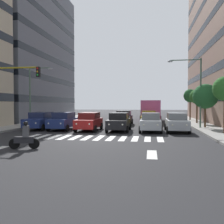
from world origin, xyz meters
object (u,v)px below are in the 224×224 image
at_px(car_4, 63,121).
at_px(car_5, 41,120).
at_px(car_0, 177,122).
at_px(street_lamp_right, 34,89).
at_px(car_1, 151,122).
at_px(traffic_light_gantry, 3,89).
at_px(street_tree_1, 205,96).
at_px(street_tree_2, 197,97).
at_px(car_3, 89,121).
at_px(street_lamp_left, 195,85).
at_px(car_row2_0, 124,118).
at_px(car_row2_1, 149,118).
at_px(street_tree_3, 190,96).
at_px(car_2, 119,122).
at_px(bus_behind_traffic, 151,109).
at_px(motorcycle_with_rider, 25,138).

xyz_separation_m(car_4, car_5, (2.38, -0.04, 0.00)).
distance_m(car_0, street_lamp_right, 16.04).
bearing_deg(car_1, traffic_light_gantry, 25.62).
relative_size(car_1, street_tree_1, 1.00).
xyz_separation_m(street_lamp_right, street_tree_2, (-18.81, -6.10, -0.77)).
distance_m(car_3, street_lamp_left, 11.26).
xyz_separation_m(car_3, car_row2_0, (-2.58, -6.99, 0.00)).
xyz_separation_m(car_5, street_tree_2, (-16.64, -9.07, 2.55)).
bearing_deg(car_row2_1, traffic_light_gantry, 48.57).
bearing_deg(street_lamp_right, street_tree_3, -147.78).
bearing_deg(car_1, car_row2_0, -65.02).
bearing_deg(street_tree_1, car_row2_0, -21.35).
distance_m(car_2, bus_behind_traffic, 14.08).
xyz_separation_m(car_2, motorcycle_with_rider, (4.09, 9.88, -0.24)).
height_order(traffic_light_gantry, street_lamp_left, street_lamp_left).
xyz_separation_m(car_2, bus_behind_traffic, (-2.91, -13.74, 0.97)).
distance_m(car_1, car_3, 5.80).
distance_m(car_2, motorcycle_with_rider, 10.69).
bearing_deg(street_lamp_left, street_lamp_right, -0.61).
xyz_separation_m(car_3, street_tree_1, (-11.33, -3.57, 2.42)).
height_order(car_0, car_4, same).
height_order(car_5, traffic_light_gantry, traffic_light_gantry).
height_order(car_5, street_lamp_left, street_lamp_left).
bearing_deg(car_5, street_lamp_left, -169.67).
relative_size(motorcycle_with_rider, street_lamp_left, 0.24).
height_order(car_1, car_row2_0, same).
bearing_deg(traffic_light_gantry, car_row2_0, -123.22).
bearing_deg(car_row2_0, traffic_light_gantry, 56.78).
height_order(car_2, car_4, same).
bearing_deg(street_tree_3, car_1, 68.87).
height_order(street_tree_2, street_tree_3, street_tree_3).
distance_m(car_3, car_5, 5.08).
distance_m(car_3, street_tree_2, 15.14).
height_order(car_row2_0, bus_behind_traffic, bus_behind_traffic).
distance_m(street_lamp_right, street_tree_3, 22.32).
bearing_deg(motorcycle_with_rider, car_4, -81.79).
bearing_deg(car_2, car_4, -3.75).
bearing_deg(car_row2_0, street_lamp_right, 20.46).
bearing_deg(car_0, street_tree_3, -103.13).
relative_size(street_lamp_right, street_tree_1, 1.48).
xyz_separation_m(bus_behind_traffic, street_tree_1, (-5.53, 10.11, 1.44)).
relative_size(motorcycle_with_rider, street_tree_1, 0.38).
relative_size(street_lamp_right, street_tree_3, 1.43).
height_order(traffic_light_gantry, street_tree_3, traffic_light_gantry).
bearing_deg(car_0, car_row2_1, -70.04).
xyz_separation_m(car_row2_0, street_tree_3, (-9.06, -8.23, 2.84)).
relative_size(car_row2_1, traffic_light_gantry, 0.81).
bearing_deg(car_1, street_lamp_right, -13.92).
height_order(car_5, street_tree_1, street_tree_1).
distance_m(car_3, car_row2_0, 7.45).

